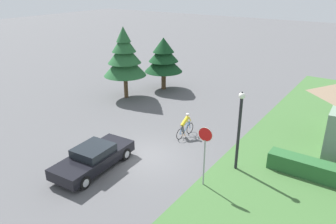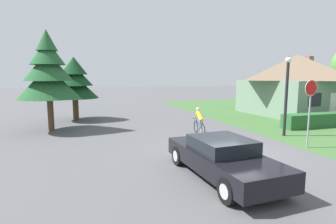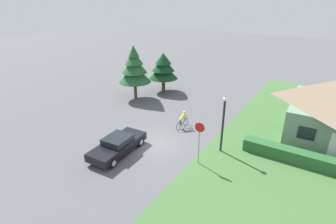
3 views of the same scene
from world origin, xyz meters
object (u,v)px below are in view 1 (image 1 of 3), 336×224
(conifer_tall_near, at_px, (124,57))
(conifer_tall_far, at_px, (164,57))
(cyclist, at_px, (185,126))
(stop_sign, at_px, (205,145))
(sedan_left_lane, at_px, (94,158))
(street_lamp, at_px, (239,124))

(conifer_tall_near, bearing_deg, conifer_tall_far, 70.90)
(cyclist, distance_m, stop_sign, 5.38)
(conifer_tall_near, xyz_separation_m, conifer_tall_far, (1.24, 3.59, -0.53))
(sedan_left_lane, relative_size, cyclist, 2.66)
(cyclist, bearing_deg, street_lamp, -108.16)
(cyclist, bearing_deg, conifer_tall_near, 70.56)
(sedan_left_lane, xyz_separation_m, conifer_tall_near, (-5.90, 9.25, 2.72))
(sedan_left_lane, bearing_deg, street_lamp, -58.99)
(sedan_left_lane, height_order, stop_sign, stop_sign)
(sedan_left_lane, relative_size, conifer_tall_near, 0.81)
(sedan_left_lane, bearing_deg, conifer_tall_near, 29.12)
(street_lamp, bearing_deg, conifer_tall_far, 140.63)
(sedan_left_lane, xyz_separation_m, stop_sign, (5.29, 1.90, 1.46))
(cyclist, bearing_deg, sedan_left_lane, 166.57)
(sedan_left_lane, xyz_separation_m, street_lamp, (5.99, 4.11, 1.86))
(street_lamp, bearing_deg, conifer_tall_near, 156.60)
(cyclist, relative_size, street_lamp, 0.42)
(sedan_left_lane, height_order, street_lamp, street_lamp)
(sedan_left_lane, relative_size, conifer_tall_far, 1.03)
(street_lamp, xyz_separation_m, conifer_tall_near, (-11.89, 5.14, 0.87))
(sedan_left_lane, distance_m, stop_sign, 5.81)
(conifer_tall_far, bearing_deg, conifer_tall_near, -109.10)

